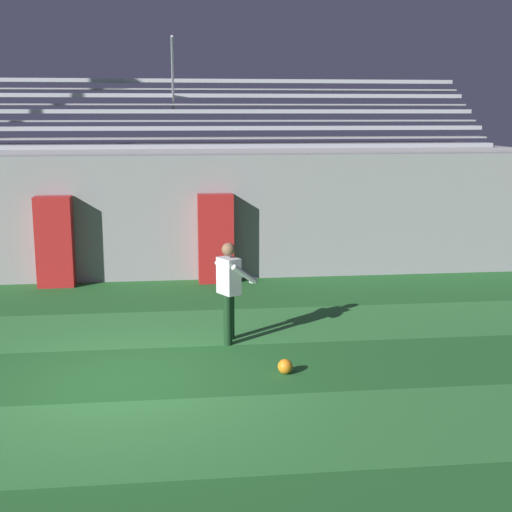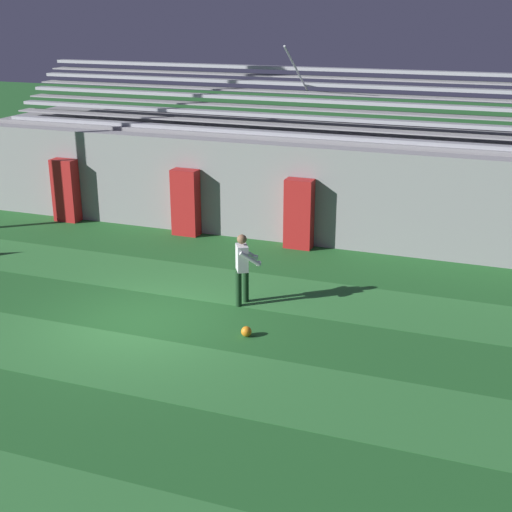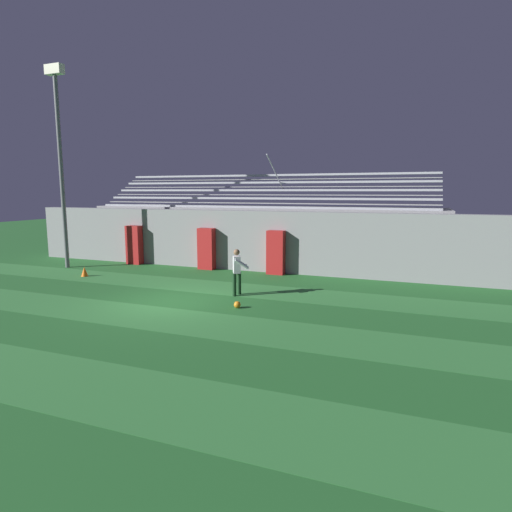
{
  "view_description": "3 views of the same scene",
  "coord_description": "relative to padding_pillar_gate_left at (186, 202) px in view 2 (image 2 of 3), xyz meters",
  "views": [
    {
      "loc": [
        0.86,
        -9.58,
        3.73
      ],
      "look_at": [
        2.2,
        2.08,
        1.36
      ],
      "focal_mm": 50.0,
      "sensor_mm": 36.0,
      "label": 1
    },
    {
      "loc": [
        7.19,
        -12.34,
        6.53
      ],
      "look_at": [
        1.99,
        1.8,
        1.16
      ],
      "focal_mm": 50.0,
      "sensor_mm": 36.0,
      "label": 2
    },
    {
      "loc": [
        7.73,
        -12.03,
        3.69
      ],
      "look_at": [
        2.99,
        0.23,
        1.7
      ],
      "focal_mm": 30.0,
      "sensor_mm": 36.0,
      "label": 3
    }
  ],
  "objects": [
    {
      "name": "padding_pillar_gate_right",
      "position": [
        3.48,
        0.0,
        0.0
      ],
      "size": [
        0.78,
        0.44,
        1.97
      ],
      "primitive_type": "cube",
      "color": "#B21E1E",
      "rests_on": "ground"
    },
    {
      "name": "turf_stripe_far",
      "position": [
        1.74,
        -3.39,
        -0.98
      ],
      "size": [
        28.0,
        2.14,
        0.01
      ],
      "primitive_type": "cube",
      "color": "#337A38",
      "rests_on": "ground"
    },
    {
      "name": "bleacher_stand",
      "position": [
        1.74,
        2.89,
        0.52
      ],
      "size": [
        18.0,
        4.05,
        5.43
      ],
      "color": "gray",
      "rests_on": "ground"
    },
    {
      "name": "ground_plane",
      "position": [
        1.74,
        -5.95,
        -0.98
      ],
      "size": [
        80.0,
        80.0,
        0.0
      ],
      "primitive_type": "plane",
      "color": "#236028"
    },
    {
      "name": "soccer_ball",
      "position": [
        4.14,
        -5.83,
        -0.87
      ],
      "size": [
        0.22,
        0.22,
        0.22
      ],
      "primitive_type": "sphere",
      "color": "orange",
      "rests_on": "ground"
    },
    {
      "name": "turf_stripe_mid",
      "position": [
        1.74,
        -7.67,
        -0.98
      ],
      "size": [
        28.0,
        2.14,
        0.01
      ],
      "primitive_type": "cube",
      "color": "#337A38",
      "rests_on": "ground"
    },
    {
      "name": "padding_pillar_gate_left",
      "position": [
        0.0,
        0.0,
        0.0
      ],
      "size": [
        0.78,
        0.44,
        1.97
      ],
      "primitive_type": "cube",
      "color": "#B21E1E",
      "rests_on": "ground"
    },
    {
      "name": "goalkeeper",
      "position": [
        3.46,
        -4.27,
        -0.03
      ],
      "size": [
        0.7,
        0.73,
        1.67
      ],
      "color": "#143319",
      "rests_on": "ground"
    },
    {
      "name": "padding_pillar_far_left",
      "position": [
        -4.15,
        0.0,
        0.0
      ],
      "size": [
        0.78,
        0.44,
        1.97
      ],
      "primitive_type": "cube",
      "color": "#B21E1E",
      "rests_on": "ground"
    },
    {
      "name": "back_wall",
      "position": [
        1.74,
        0.55,
        0.42
      ],
      "size": [
        24.0,
        0.6,
        2.8
      ],
      "primitive_type": "cube",
      "color": "gray",
      "rests_on": "ground"
    }
  ]
}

